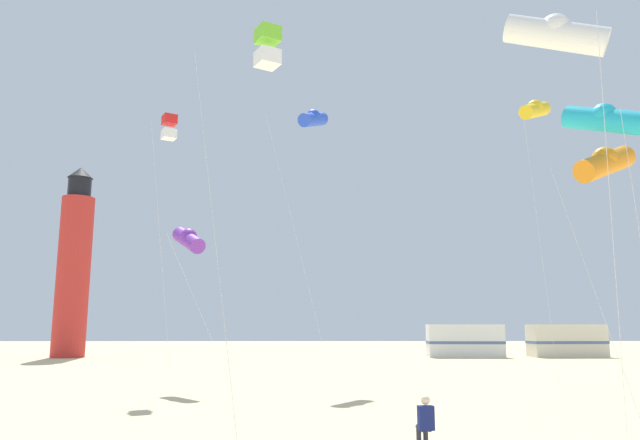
% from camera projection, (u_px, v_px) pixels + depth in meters
% --- Properties ---
extents(kite_flyer_standing, '(0.36, 0.53, 1.16)m').
position_uv_depth(kite_flyer_standing, '(425.00, 420.00, 13.18)').
color(kite_flyer_standing, navy).
rests_on(kite_flyer_standing, ground).
extents(kite_tube_blue, '(3.31, 3.69, 13.93)m').
position_uv_depth(kite_tube_blue, '(313.00, 119.00, 30.64)').
color(kite_tube_blue, silver).
rests_on(kite_tube_blue, ground).
extents(kite_box_scarlet, '(1.39, 1.17, 12.30)m').
position_uv_depth(kite_box_scarlet, '(169.00, 128.00, 27.38)').
color(kite_box_scarlet, silver).
rests_on(kite_box_scarlet, ground).
extents(kite_tube_orange, '(2.79, 2.51, 8.29)m').
position_uv_depth(kite_tube_orange, '(605.00, 163.00, 18.09)').
color(kite_tube_orange, silver).
rests_on(kite_tube_orange, ground).
extents(kite_tube_cyan, '(2.20, 2.32, 9.56)m').
position_uv_depth(kite_tube_cyan, '(604.00, 119.00, 17.96)').
color(kite_tube_cyan, silver).
rests_on(kite_tube_cyan, ground).
extents(kite_tube_white, '(2.57, 1.97, 10.51)m').
position_uv_depth(kite_tube_white, '(555.00, 34.00, 14.66)').
color(kite_tube_white, silver).
rests_on(kite_tube_white, ground).
extents(kite_tube_violet, '(3.22, 3.48, 7.23)m').
position_uv_depth(kite_tube_violet, '(189.00, 239.00, 26.70)').
color(kite_tube_violet, silver).
rests_on(kite_tube_violet, ground).
extents(kite_box_lime, '(2.53, 2.53, 10.98)m').
position_uv_depth(kite_box_lime, '(267.00, 48.00, 16.64)').
color(kite_box_lime, silver).
rests_on(kite_box_lime, ground).
extents(kite_tube_gold, '(2.23, 2.29, 13.89)m').
position_uv_depth(kite_tube_gold, '(535.00, 110.00, 29.22)').
color(kite_tube_gold, silver).
rests_on(kite_tube_gold, ground).
extents(lighthouse_distant, '(2.80, 2.80, 16.80)m').
position_uv_depth(lighthouse_distant, '(74.00, 266.00, 52.10)').
color(lighthouse_distant, red).
rests_on(lighthouse_distant, ground).
extents(rv_van_white, '(6.55, 2.67, 2.80)m').
position_uv_depth(rv_van_white, '(465.00, 341.00, 51.35)').
color(rv_van_white, white).
rests_on(rv_van_white, ground).
extents(rv_van_cream, '(6.55, 2.66, 2.80)m').
position_uv_depth(rv_van_cream, '(567.00, 341.00, 51.69)').
color(rv_van_cream, beige).
rests_on(rv_van_cream, ground).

